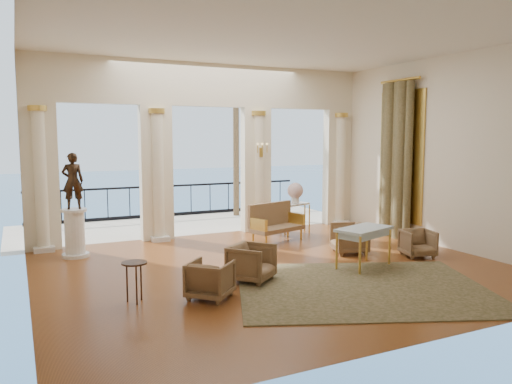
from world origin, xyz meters
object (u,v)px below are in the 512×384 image
armchair_a (252,261)px  armchair_d (210,278)px  pedestal (75,234)px  armchair_b (418,242)px  settee (275,222)px  statue (73,181)px  console_table (295,209)px  side_table (134,268)px  game_table (364,232)px  armchair_c (349,237)px

armchair_a → armchair_d: armchair_a is taller
pedestal → armchair_a: bearing=-51.1°
armchair_a → armchair_b: bearing=-38.0°
armchair_a → settee: settee is taller
armchair_a → armchair_d: 1.18m
statue → console_table: (5.70, 0.26, -1.00)m
settee → armchair_a: bearing=-141.4°
statue → side_table: size_ratio=1.87×
armchair_b → side_table: size_ratio=1.00×
game_table → armchair_a: bearing=158.0°
pedestal → game_table: bearing=-34.0°
armchair_b → console_table: size_ratio=0.72×
console_table → side_table: size_ratio=1.40×
statue → console_table: bearing=-170.5°
armchair_a → pedestal: (-2.69, 3.34, 0.14)m
armchair_c → pedestal: size_ratio=0.70×
armchair_b → statue: bearing=170.3°
armchair_b → console_table: 3.68m
settee → console_table: bearing=17.1°
armchair_b → statue: 7.62m
statue → armchair_a: bearing=135.8°
pedestal → console_table: pedestal is taller
statue → armchair_b: bearing=161.3°
armchair_a → game_table: (2.43, -0.12, 0.36)m
armchair_b → pedestal: pedestal is taller
settee → pedestal: (-4.73, 0.39, 0.04)m
settee → side_table: size_ratio=2.38×
settee → pedestal: pedestal is taller
statue → settee: bearing=-177.8°
armchair_b → side_table: armchair_b is taller
pedestal → console_table: size_ratio=1.16×
console_table → settee: bearing=-164.9°
armchair_d → game_table: (3.45, 0.46, 0.39)m
armchair_d → pedestal: 4.26m
settee → statue: size_ratio=1.27×
armchair_d → settee: 4.67m
console_table → armchair_d: bearing=-152.6°
armchair_d → console_table: (4.03, 4.17, 0.34)m
side_table → console_table: bearing=36.7°
armchair_c → console_table: (0.09, 2.57, 0.30)m
armchair_b → game_table: 1.70m
armchair_a → armchair_b: armchair_a is taller
game_table → console_table: size_ratio=1.45×
console_table → game_table: bearing=-117.5°
armchair_a → statue: size_ratio=0.61×
settee → game_table: size_ratio=1.17×
armchair_c → side_table: (-5.09, -1.29, 0.19)m
armchair_a → armchair_c: same height
armchair_a → pedestal: bearing=89.7°
armchair_a → armchair_d: size_ratio=1.10×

